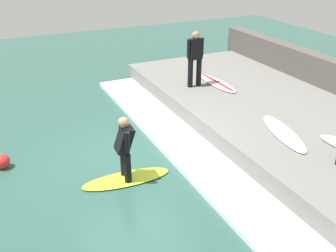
{
  "coord_description": "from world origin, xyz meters",
  "views": [
    {
      "loc": [
        -2.62,
        -7.45,
        4.7
      ],
      "look_at": [
        0.91,
        0.0,
        0.7
      ],
      "focal_mm": 42.0,
      "sensor_mm": 36.0,
      "label": 1
    }
  ],
  "objects_px": {
    "surfer_riding": "(125,145)",
    "surfboard_spare": "(284,133)",
    "surfer_waiting_far": "(195,56)",
    "marker_buoy": "(2,161)",
    "surfboard_waiting_far": "(217,83)",
    "surfboard_riding": "(126,179)"
  },
  "relations": [
    {
      "from": "surfboard_riding",
      "to": "surfer_waiting_far",
      "type": "height_order",
      "value": "surfer_waiting_far"
    },
    {
      "from": "surfboard_riding",
      "to": "surfboard_waiting_far",
      "type": "distance_m",
      "value": 5.19
    },
    {
      "from": "surfboard_riding",
      "to": "surfboard_spare",
      "type": "distance_m",
      "value": 3.79
    },
    {
      "from": "surfboard_riding",
      "to": "surfer_riding",
      "type": "bearing_deg",
      "value": 75.96
    },
    {
      "from": "surfboard_spare",
      "to": "surfer_waiting_far",
      "type": "bearing_deg",
      "value": 94.65
    },
    {
      "from": "surfboard_waiting_far",
      "to": "marker_buoy",
      "type": "xyz_separation_m",
      "value": [
        -6.47,
        -1.44,
        -0.41
      ]
    },
    {
      "from": "surfer_waiting_far",
      "to": "surfboard_spare",
      "type": "bearing_deg",
      "value": -85.35
    },
    {
      "from": "surfer_waiting_far",
      "to": "surfboard_spare",
      "type": "relative_size",
      "value": 0.82
    },
    {
      "from": "surfer_riding",
      "to": "surfer_waiting_far",
      "type": "height_order",
      "value": "surfer_waiting_far"
    },
    {
      "from": "surfer_riding",
      "to": "surfer_waiting_far",
      "type": "relative_size",
      "value": 0.84
    },
    {
      "from": "marker_buoy",
      "to": "surfboard_riding",
      "type": "bearing_deg",
      "value": -35.26
    },
    {
      "from": "surfer_riding",
      "to": "surfboard_riding",
      "type": "bearing_deg",
      "value": -104.04
    },
    {
      "from": "surfer_riding",
      "to": "surfboard_spare",
      "type": "bearing_deg",
      "value": -8.23
    },
    {
      "from": "surfboard_waiting_far",
      "to": "surfer_waiting_far",
      "type": "bearing_deg",
      "value": 169.66
    },
    {
      "from": "surfboard_waiting_far",
      "to": "surfboard_riding",
      "type": "bearing_deg",
      "value": -143.31
    },
    {
      "from": "surfer_riding",
      "to": "surfboard_waiting_far",
      "type": "distance_m",
      "value": 5.17
    },
    {
      "from": "surfboard_riding",
      "to": "marker_buoy",
      "type": "relative_size",
      "value": 5.9
    },
    {
      "from": "surfer_waiting_far",
      "to": "marker_buoy",
      "type": "bearing_deg",
      "value": -164.7
    },
    {
      "from": "surfer_riding",
      "to": "surfboard_waiting_far",
      "type": "xyz_separation_m",
      "value": [
        4.14,
        3.08,
        -0.27
      ]
    },
    {
      "from": "surfer_riding",
      "to": "marker_buoy",
      "type": "xyz_separation_m",
      "value": [
        -2.33,
        1.65,
        -0.68
      ]
    },
    {
      "from": "surfboard_waiting_far",
      "to": "surfboard_spare",
      "type": "bearing_deg",
      "value": -96.79
    },
    {
      "from": "surfer_waiting_far",
      "to": "surfboard_waiting_far",
      "type": "relative_size",
      "value": 0.86
    }
  ]
}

